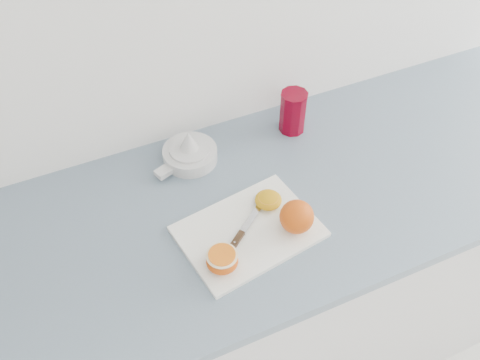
{
  "coord_description": "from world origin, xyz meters",
  "views": [
    {
      "loc": [
        -0.5,
        0.94,
        1.88
      ],
      "look_at": [
        -0.14,
        1.72,
        0.96
      ],
      "focal_mm": 40.0,
      "sensor_mm": 36.0,
      "label": 1
    }
  ],
  "objects_px": {
    "citrus_juicer": "(189,153)",
    "red_tumbler": "(293,113)",
    "counter": "(274,286)",
    "cutting_board": "(249,231)",
    "half_orange": "(222,260)"
  },
  "relations": [
    {
      "from": "citrus_juicer",
      "to": "red_tumbler",
      "type": "xyz_separation_m",
      "value": [
        0.3,
        -0.0,
        0.03
      ]
    },
    {
      "from": "counter",
      "to": "half_orange",
      "type": "distance_m",
      "value": 0.55
    },
    {
      "from": "counter",
      "to": "red_tumbler",
      "type": "xyz_separation_m",
      "value": [
        0.13,
        0.2,
        0.5
      ]
    },
    {
      "from": "counter",
      "to": "red_tumbler",
      "type": "relative_size",
      "value": 20.54
    },
    {
      "from": "counter",
      "to": "cutting_board",
      "type": "bearing_deg",
      "value": -147.22
    },
    {
      "from": "cutting_board",
      "to": "red_tumbler",
      "type": "xyz_separation_m",
      "value": [
        0.26,
        0.28,
        0.05
      ]
    },
    {
      "from": "counter",
      "to": "cutting_board",
      "type": "xyz_separation_m",
      "value": [
        -0.13,
        -0.08,
        0.45
      ]
    },
    {
      "from": "counter",
      "to": "red_tumbler",
      "type": "distance_m",
      "value": 0.55
    },
    {
      "from": "half_orange",
      "to": "red_tumbler",
      "type": "bearing_deg",
      "value": 44.15
    },
    {
      "from": "counter",
      "to": "citrus_juicer",
      "type": "relative_size",
      "value": 14.01
    },
    {
      "from": "cutting_board",
      "to": "red_tumbler",
      "type": "distance_m",
      "value": 0.39
    },
    {
      "from": "counter",
      "to": "red_tumbler",
      "type": "height_order",
      "value": "red_tumbler"
    },
    {
      "from": "counter",
      "to": "citrus_juicer",
      "type": "xyz_separation_m",
      "value": [
        -0.17,
        0.2,
        0.47
      ]
    },
    {
      "from": "half_orange",
      "to": "red_tumbler",
      "type": "relative_size",
      "value": 0.58
    },
    {
      "from": "citrus_juicer",
      "to": "cutting_board",
      "type": "bearing_deg",
      "value": -82.09
    }
  ]
}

